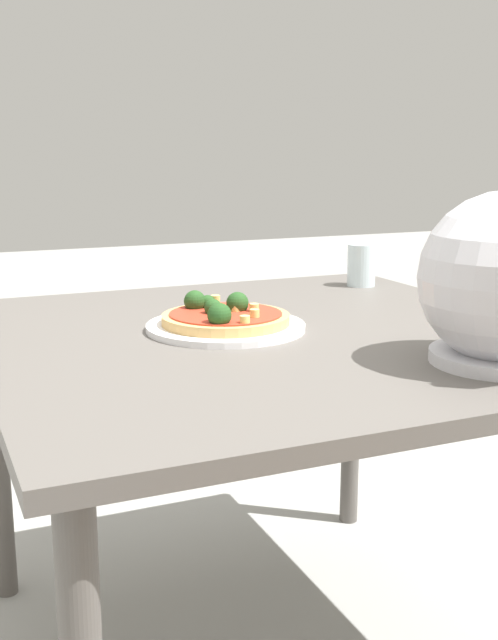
% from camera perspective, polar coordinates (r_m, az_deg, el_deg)
% --- Properties ---
extents(dining_table, '(1.06, 1.08, 0.70)m').
position_cam_1_polar(dining_table, '(1.49, 1.70, -3.51)').
color(dining_table, '#5B5651').
rests_on(dining_table, ground).
extents(pizza_plate, '(0.30, 0.30, 0.01)m').
position_cam_1_polar(pizza_plate, '(1.48, -1.70, -0.49)').
color(pizza_plate, white).
rests_on(pizza_plate, dining_table).
extents(pizza, '(0.24, 0.24, 0.06)m').
position_cam_1_polar(pizza, '(1.47, -1.83, 0.31)').
color(pizza, tan).
rests_on(pizza, pizza_plate).
extents(drinking_glass, '(0.07, 0.07, 0.10)m').
position_cam_1_polar(drinking_glass, '(1.97, 8.18, 3.97)').
color(drinking_glass, silver).
rests_on(drinking_glass, dining_table).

